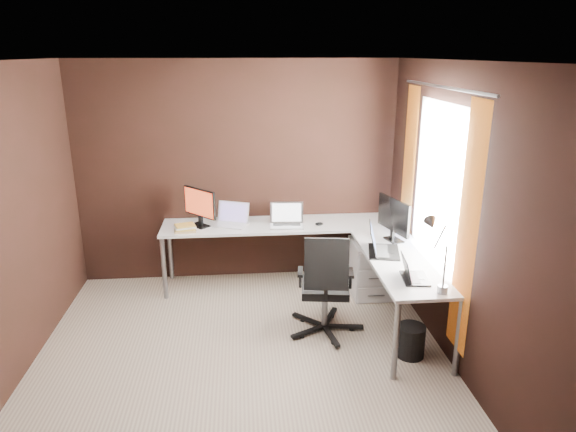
{
  "coord_description": "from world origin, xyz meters",
  "views": [
    {
      "loc": [
        0.04,
        -3.92,
        2.56
      ],
      "look_at": [
        0.5,
        0.95,
        0.99
      ],
      "focal_mm": 32.0,
      "sensor_mm": 36.0,
      "label": 1
    }
  ],
  "objects_px": {
    "laptop_black_small": "(412,274)",
    "book_stack": "(185,228)",
    "monitor_right": "(394,217)",
    "laptop_silver": "(287,221)",
    "drawer_pedestal": "(371,268)",
    "laptop_white": "(232,220)",
    "desk_lamp": "(435,245)",
    "office_chair": "(325,304)",
    "wastebasket": "(411,341)",
    "monitor_left": "(200,205)",
    "laptop_black_big": "(380,247)"
  },
  "relations": [
    {
      "from": "book_stack",
      "to": "wastebasket",
      "type": "xyz_separation_m",
      "value": [
        2.05,
        -1.43,
        -0.62
      ]
    },
    {
      "from": "laptop_black_small",
      "to": "drawer_pedestal",
      "type": "bearing_deg",
      "value": 7.97
    },
    {
      "from": "monitor_left",
      "to": "laptop_black_small",
      "type": "height_order",
      "value": "monitor_left"
    },
    {
      "from": "office_chair",
      "to": "wastebasket",
      "type": "height_order",
      "value": "office_chair"
    },
    {
      "from": "laptop_black_small",
      "to": "desk_lamp",
      "type": "bearing_deg",
      "value": -148.15
    },
    {
      "from": "drawer_pedestal",
      "to": "desk_lamp",
      "type": "relative_size",
      "value": 0.97
    },
    {
      "from": "laptop_silver",
      "to": "laptop_black_small",
      "type": "bearing_deg",
      "value": -54.66
    },
    {
      "from": "laptop_silver",
      "to": "drawer_pedestal",
      "type": "bearing_deg",
      "value": -13.65
    },
    {
      "from": "desk_lamp",
      "to": "laptop_black_big",
      "type": "bearing_deg",
      "value": 126.39
    },
    {
      "from": "laptop_black_big",
      "to": "laptop_white",
      "type": "bearing_deg",
      "value": 68.45
    },
    {
      "from": "drawer_pedestal",
      "to": "monitor_right",
      "type": "bearing_deg",
      "value": -67.96
    },
    {
      "from": "laptop_black_small",
      "to": "wastebasket",
      "type": "bearing_deg",
      "value": -105.31
    },
    {
      "from": "book_stack",
      "to": "laptop_white",
      "type": "bearing_deg",
      "value": 19.71
    },
    {
      "from": "drawer_pedestal",
      "to": "book_stack",
      "type": "relative_size",
      "value": 2.38
    },
    {
      "from": "laptop_black_small",
      "to": "book_stack",
      "type": "bearing_deg",
      "value": 62.0
    },
    {
      "from": "laptop_black_big",
      "to": "desk_lamp",
      "type": "height_order",
      "value": "desk_lamp"
    },
    {
      "from": "drawer_pedestal",
      "to": "laptop_white",
      "type": "bearing_deg",
      "value": 166.24
    },
    {
      "from": "laptop_white",
      "to": "desk_lamp",
      "type": "bearing_deg",
      "value": -26.48
    },
    {
      "from": "book_stack",
      "to": "office_chair",
      "type": "bearing_deg",
      "value": -35.17
    },
    {
      "from": "laptop_white",
      "to": "book_stack",
      "type": "xyz_separation_m",
      "value": [
        -0.49,
        -0.18,
        -0.02
      ]
    },
    {
      "from": "laptop_silver",
      "to": "book_stack",
      "type": "xyz_separation_m",
      "value": [
        -1.1,
        -0.1,
        -0.02
      ]
    },
    {
      "from": "drawer_pedestal",
      "to": "book_stack",
      "type": "height_order",
      "value": "book_stack"
    },
    {
      "from": "laptop_white",
      "to": "desk_lamp",
      "type": "relative_size",
      "value": 0.7
    },
    {
      "from": "laptop_black_small",
      "to": "monitor_left",
      "type": "bearing_deg",
      "value": 56.87
    },
    {
      "from": "wastebasket",
      "to": "laptop_white",
      "type": "bearing_deg",
      "value": 134.11
    },
    {
      "from": "monitor_right",
      "to": "laptop_silver",
      "type": "distance_m",
      "value": 1.2
    },
    {
      "from": "monitor_right",
      "to": "laptop_black_small",
      "type": "relative_size",
      "value": 1.63
    },
    {
      "from": "desk_lamp",
      "to": "laptop_white",
      "type": "bearing_deg",
      "value": 154.56
    },
    {
      "from": "drawer_pedestal",
      "to": "wastebasket",
      "type": "xyz_separation_m",
      "value": [
        0.05,
        -1.24,
        -0.16
      ]
    },
    {
      "from": "book_stack",
      "to": "monitor_right",
      "type": "bearing_deg",
      "value": -13.17
    },
    {
      "from": "monitor_left",
      "to": "wastebasket",
      "type": "distance_m",
      "value": 2.61
    },
    {
      "from": "monitor_right",
      "to": "laptop_white",
      "type": "bearing_deg",
      "value": 51.65
    },
    {
      "from": "laptop_silver",
      "to": "book_stack",
      "type": "bearing_deg",
      "value": -170.99
    },
    {
      "from": "laptop_black_small",
      "to": "desk_lamp",
      "type": "distance_m",
      "value": 0.41
    },
    {
      "from": "monitor_left",
      "to": "laptop_black_small",
      "type": "distance_m",
      "value": 2.45
    },
    {
      "from": "desk_lamp",
      "to": "book_stack",
      "type": "bearing_deg",
      "value": 165.03
    },
    {
      "from": "monitor_left",
      "to": "desk_lamp",
      "type": "relative_size",
      "value": 0.69
    },
    {
      "from": "laptop_black_small",
      "to": "laptop_silver",
      "type": "bearing_deg",
      "value": 38.34
    },
    {
      "from": "monitor_right",
      "to": "laptop_silver",
      "type": "bearing_deg",
      "value": 44.04
    },
    {
      "from": "laptop_black_big",
      "to": "laptop_black_small",
      "type": "height_order",
      "value": "laptop_black_big"
    },
    {
      "from": "desk_lamp",
      "to": "office_chair",
      "type": "xyz_separation_m",
      "value": [
        -0.75,
        0.66,
        -0.82
      ]
    },
    {
      "from": "laptop_black_small",
      "to": "book_stack",
      "type": "relative_size",
      "value": 1.28
    },
    {
      "from": "laptop_black_small",
      "to": "laptop_white",
      "type": "bearing_deg",
      "value": 50.82
    },
    {
      "from": "laptop_black_small",
      "to": "monitor_right",
      "type": "bearing_deg",
      "value": 0.62
    },
    {
      "from": "monitor_right",
      "to": "office_chair",
      "type": "height_order",
      "value": "monitor_right"
    },
    {
      "from": "book_stack",
      "to": "office_chair",
      "type": "relative_size",
      "value": 0.25
    },
    {
      "from": "drawer_pedestal",
      "to": "book_stack",
      "type": "xyz_separation_m",
      "value": [
        -2.0,
        0.19,
        0.46
      ]
    },
    {
      "from": "laptop_black_big",
      "to": "office_chair",
      "type": "distance_m",
      "value": 0.75
    },
    {
      "from": "laptop_black_big",
      "to": "desk_lamp",
      "type": "xyz_separation_m",
      "value": [
        0.2,
        -0.83,
        0.33
      ]
    },
    {
      "from": "laptop_white",
      "to": "desk_lamp",
      "type": "distance_m",
      "value": 2.45
    }
  ]
}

